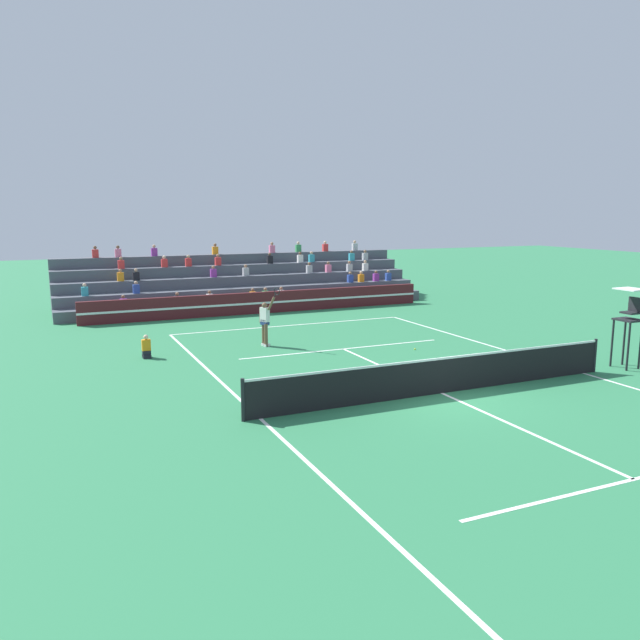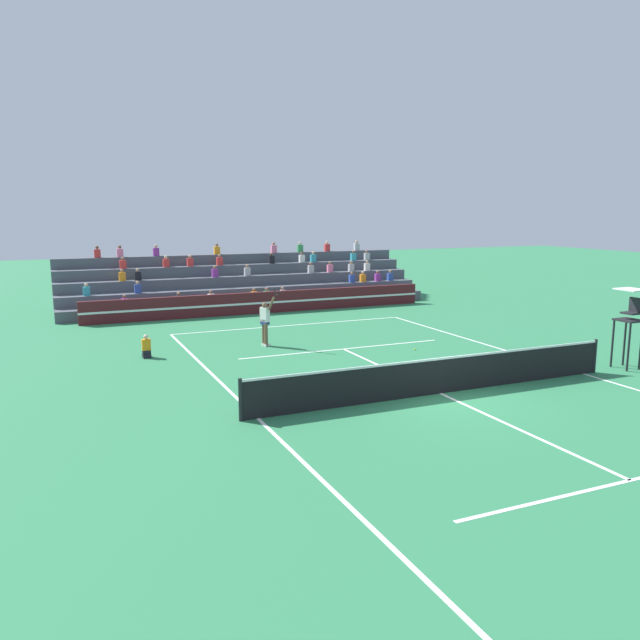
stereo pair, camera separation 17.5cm
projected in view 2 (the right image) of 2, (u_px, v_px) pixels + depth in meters
The scene contains 9 objects.
ground_plane at pixel (440, 393), 17.93m from camera, with size 120.00×120.00×0.00m, color #2D7A4C.
court_lines at pixel (440, 393), 17.93m from camera, with size 11.10×23.90×0.01m.
tennis_net at pixel (441, 375), 17.84m from camera, with size 12.00×0.10×1.10m.
sponsor_banner_wall at pixel (264, 302), 32.05m from camera, with size 18.00×0.26×1.10m.
bleacher_stand at pixel (243, 286), 35.41m from camera, with size 19.95×4.75×3.38m.
umpire_chair at pixel (630, 317), 20.56m from camera, with size 0.76×0.84×2.67m.
ball_kid_courtside at pixel (146, 349), 22.28m from camera, with size 0.30×0.36×0.84m.
tennis_player at pixel (265, 321), 24.11m from camera, with size 0.54×1.09×2.42m.
tennis_ball at pixel (415, 349), 23.54m from camera, with size 0.07×0.07×0.07m, color #C6DB33.
Camera 2 is at (-10.12, -14.45, 5.17)m, focal length 35.00 mm.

